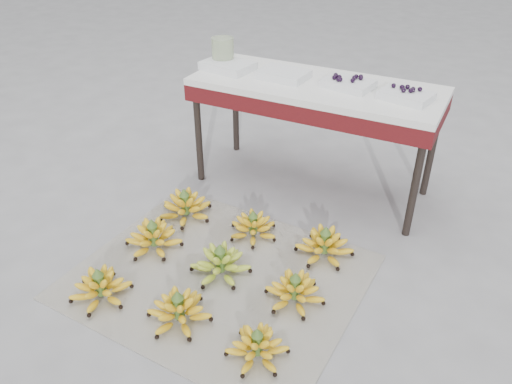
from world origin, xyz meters
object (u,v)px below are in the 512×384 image
at_px(bunch_back_center, 253,227).
at_px(bunch_front_right, 257,347).
at_px(tray_left, 283,74).
at_px(glass_jar, 223,52).
at_px(bunch_mid_right, 295,291).
at_px(bunch_back_left, 185,207).
at_px(tray_right, 348,83).
at_px(vendor_table, 315,96).
at_px(bunch_front_left, 100,287).
at_px(tray_far_left, 228,66).
at_px(bunch_back_right, 325,245).
at_px(bunch_front_center, 179,311).
at_px(newspaper_mat, 219,276).
at_px(bunch_mid_left, 154,238).
at_px(tray_far_right, 406,95).
at_px(bunch_mid_center, 220,263).

bearing_deg(bunch_back_center, bunch_front_right, -57.14).
relative_size(tray_left, glass_jar, 1.70).
distance_m(bunch_front_right, bunch_mid_right, 0.34).
bearing_deg(bunch_mid_right, bunch_back_left, 157.40).
bearing_deg(tray_right, vendor_table, -176.10).
bearing_deg(bunch_front_left, bunch_front_right, -21.50).
bearing_deg(tray_far_left, bunch_back_right, -33.79).
bearing_deg(glass_jar, bunch_front_center, -68.16).
bearing_deg(bunch_front_center, tray_right, 81.62).
relative_size(newspaper_mat, bunch_mid_left, 3.75).
xyz_separation_m(newspaper_mat, bunch_front_right, (0.36, -0.33, 0.05)).
bearing_deg(tray_left, glass_jar, 174.78).
bearing_deg(bunch_back_center, glass_jar, 133.93).
bearing_deg(tray_far_right, newspaper_mat, -120.50).
bearing_deg(bunch_back_left, vendor_table, 74.45).
height_order(newspaper_mat, bunch_mid_center, bunch_mid_center).
bearing_deg(newspaper_mat, bunch_back_left, 140.37).
height_order(bunch_front_right, glass_jar, glass_jar).
bearing_deg(bunch_mid_left, bunch_back_center, 25.12).
relative_size(bunch_mid_left, tray_far_left, 1.10).
distance_m(bunch_mid_center, bunch_back_right, 0.51).
relative_size(bunch_back_left, tray_far_right, 1.38).
bearing_deg(glass_jar, bunch_back_left, -80.04).
height_order(tray_left, glass_jar, glass_jar).
relative_size(tray_left, tray_far_right, 1.00).
bearing_deg(tray_far_right, bunch_back_center, -133.35).
bearing_deg(bunch_mid_left, tray_left, 59.94).
bearing_deg(tray_left, bunch_front_left, -101.69).
bearing_deg(tray_right, glass_jar, 178.83).
bearing_deg(tray_left, bunch_mid_left, -106.97).
height_order(bunch_front_right, bunch_back_right, bunch_back_right).
distance_m(vendor_table, glass_jar, 0.61).
xyz_separation_m(tray_far_right, glass_jar, (-1.06, 0.05, 0.06)).
relative_size(bunch_front_right, bunch_back_right, 1.09).
bearing_deg(bunch_front_right, bunch_mid_right, 70.26).
bearing_deg(bunch_front_right, glass_jar, 105.88).
distance_m(bunch_front_left, bunch_back_right, 1.04).
height_order(bunch_back_center, tray_far_left, tray_far_left).
distance_m(newspaper_mat, bunch_mid_left, 0.40).
distance_m(bunch_front_center, tray_left, 1.39).
xyz_separation_m(bunch_back_right, glass_jar, (-0.89, 0.61, 0.66)).
bearing_deg(tray_far_left, bunch_mid_left, -85.83).
relative_size(bunch_mid_right, tray_far_right, 0.95).
bearing_deg(vendor_table, bunch_back_right, -62.17).
distance_m(bunch_mid_left, glass_jar, 1.15).
height_order(newspaper_mat, bunch_mid_left, bunch_mid_left).
bearing_deg(vendor_table, bunch_back_left, -127.93).
bearing_deg(glass_jar, bunch_mid_center, -61.53).
distance_m(bunch_front_left, vendor_table, 1.46).
height_order(bunch_front_right, bunch_back_center, bunch_back_center).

